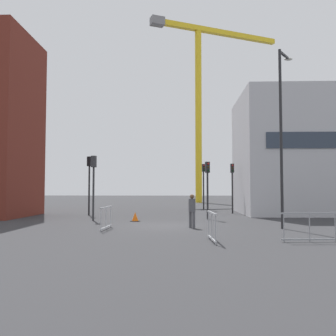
{
  "coord_description": "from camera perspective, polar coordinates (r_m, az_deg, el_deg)",
  "views": [
    {
      "loc": [
        0.88,
        -19.53,
        1.96
      ],
      "look_at": [
        0.0,
        4.7,
        3.28
      ],
      "focal_mm": 39.75,
      "sensor_mm": 36.0,
      "label": 1
    }
  ],
  "objects": [
    {
      "name": "office_block",
      "position": [
        31.7,
        23.24,
        1.92
      ],
      "size": [
        13.66,
        8.76,
        9.21
      ],
      "color": "#B7B7BC",
      "rests_on": "ground"
    },
    {
      "name": "safety_barrier_rear",
      "position": [
        18.11,
        -9.48,
        -7.51
      ],
      "size": [
        0.15,
        2.11,
        1.08
      ],
      "color": "#B2B5BA",
      "rests_on": "ground"
    },
    {
      "name": "pedestrian_walking",
      "position": [
        18.5,
        3.7,
        -6.21
      ],
      "size": [
        0.34,
        0.34,
        1.66
      ],
      "color": "#4C4C51",
      "rests_on": "ground"
    },
    {
      "name": "traffic_light_island",
      "position": [
        23.79,
        6.08,
        -1.88
      ],
      "size": [
        0.3,
        0.39,
        3.65
      ],
      "color": "#232326",
      "rests_on": "ground"
    },
    {
      "name": "safety_barrier_front",
      "position": [
        14.63,
        20.89,
        -8.4
      ],
      "size": [
        2.11,
        0.21,
        1.08
      ],
      "color": "gray",
      "rests_on": "ground"
    },
    {
      "name": "ground",
      "position": [
        19.65,
        -0.5,
        -8.85
      ],
      "size": [
        160.0,
        160.0,
        0.0
      ],
      "primitive_type": "plane",
      "color": "#333335"
    },
    {
      "name": "traffic_light_corner",
      "position": [
        23.08,
        -11.33,
        -1.35
      ],
      "size": [
        0.31,
        0.39,
        3.94
      ],
      "color": "#2D2D30",
      "rests_on": "ground"
    },
    {
      "name": "traffic_light_median",
      "position": [
        27.59,
        -11.99,
        -1.22
      ],
      "size": [
        0.39,
        0.33,
        4.26
      ],
      "color": "black",
      "rests_on": "ground"
    },
    {
      "name": "traffic_light_near",
      "position": [
        34.17,
        5.47,
        -1.71
      ],
      "size": [
        0.29,
        0.39,
        4.18
      ],
      "color": "black",
      "rests_on": "ground"
    },
    {
      "name": "construction_crane",
      "position": [
        53.57,
        5.2,
        12.83
      ],
      "size": [
        18.57,
        8.92,
        24.96
      ],
      "color": "yellow",
      "rests_on": "ground"
    },
    {
      "name": "safety_barrier_mid_span",
      "position": [
        13.98,
        6.73,
        -8.84
      ],
      "size": [
        0.19,
        2.02,
        1.08
      ],
      "color": "#9EA0A5",
      "rests_on": "ground"
    },
    {
      "name": "traffic_cone_striped",
      "position": [
        22.29,
        -5.06,
        -7.51
      ],
      "size": [
        0.54,
        0.54,
        0.54
      ],
      "color": "black",
      "rests_on": "ground"
    },
    {
      "name": "traffic_light_crosswalk",
      "position": [
        29.37,
        9.83,
        -1.82
      ],
      "size": [
        0.27,
        0.38,
        3.87
      ],
      "color": "#232326",
      "rests_on": "ground"
    },
    {
      "name": "streetlamp_tall",
      "position": [
        19.29,
        17.07,
        6.24
      ],
      "size": [
        1.02,
        1.25,
        8.84
      ],
      "color": "#232326",
      "rests_on": "ground"
    }
  ]
}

